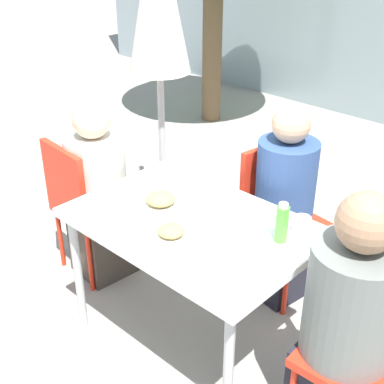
# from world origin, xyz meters

# --- Properties ---
(ground_plane) EXTENTS (24.00, 24.00, 0.00)m
(ground_plane) POSITION_xyz_m (0.00, 0.00, 0.00)
(ground_plane) COLOR gray
(dining_table) EXTENTS (1.14, 0.78, 0.74)m
(dining_table) POSITION_xyz_m (0.00, 0.00, 0.67)
(dining_table) COLOR white
(dining_table) RESTS_ON ground
(chair_left) EXTENTS (0.43, 0.43, 0.87)m
(chair_left) POSITION_xyz_m (-0.88, -0.01, 0.51)
(chair_left) COLOR red
(chair_left) RESTS_ON ground
(person_left) EXTENTS (0.34, 0.34, 1.11)m
(person_left) POSITION_xyz_m (-0.82, 0.07, 0.52)
(person_left) COLOR #473D33
(person_left) RESTS_ON ground
(chair_right) EXTENTS (0.41, 0.41, 0.87)m
(chair_right) POSITION_xyz_m (0.87, 0.11, 0.51)
(chair_right) COLOR red
(chair_right) RESTS_ON ground
(person_right) EXTENTS (0.37, 0.37, 1.17)m
(person_right) POSITION_xyz_m (0.82, 0.03, 0.55)
(person_right) COLOR black
(person_right) RESTS_ON ground
(chair_far) EXTENTS (0.45, 0.45, 0.87)m
(chair_far) POSITION_xyz_m (0.02, 0.70, 0.51)
(chair_far) COLOR red
(chair_far) RESTS_ON ground
(person_far) EXTENTS (0.33, 0.33, 1.17)m
(person_far) POSITION_xyz_m (0.09, 0.64, 0.55)
(person_far) COLOR black
(person_far) RESTS_ON ground
(closed_umbrella) EXTENTS (0.39, 0.39, 2.09)m
(closed_umbrella) POSITION_xyz_m (-0.95, 0.71, 1.53)
(closed_umbrella) COLOR #333333
(closed_umbrella) RESTS_ON ground
(plate_0) EXTENTS (0.26, 0.26, 0.07)m
(plate_0) POSITION_xyz_m (-0.20, -0.01, 0.77)
(plate_0) COLOR white
(plate_0) RESTS_ON dining_table
(plate_1) EXTENTS (0.21, 0.21, 0.06)m
(plate_1) POSITION_xyz_m (0.04, -0.17, 0.76)
(plate_1) COLOR white
(plate_1) RESTS_ON dining_table
(bottle) EXTENTS (0.06, 0.06, 0.19)m
(bottle) POSITION_xyz_m (0.40, 0.14, 0.83)
(bottle) COLOR #51A338
(bottle) RESTS_ON dining_table
(drinking_cup) EXTENTS (0.08, 0.08, 0.08)m
(drinking_cup) POSITION_xyz_m (0.43, 0.26, 0.78)
(drinking_cup) COLOR white
(drinking_cup) RESTS_ON dining_table
(salad_bowl) EXTENTS (0.15, 0.15, 0.05)m
(salad_bowl) POSITION_xyz_m (0.39, -0.16, 0.77)
(salad_bowl) COLOR white
(salad_bowl) RESTS_ON dining_table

